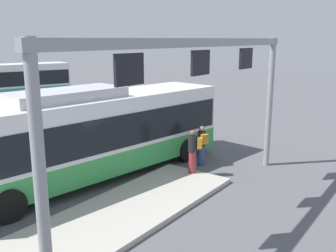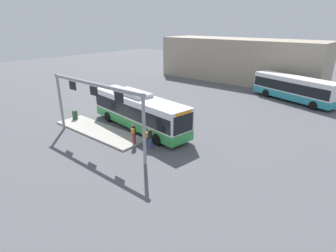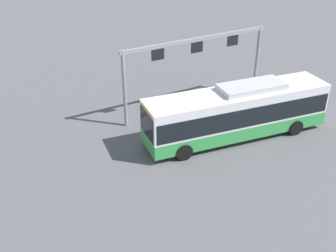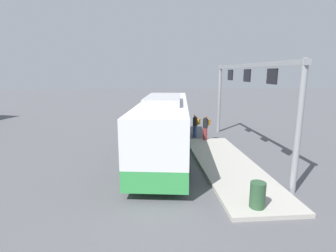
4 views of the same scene
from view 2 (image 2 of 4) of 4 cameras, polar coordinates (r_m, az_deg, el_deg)
ground_plane at (r=26.20m, az=-5.99°, el=-0.46°), size 120.00×120.00×0.00m
platform_curb at (r=26.05m, az=-14.30°, el=-0.96°), size 10.00×2.80×0.16m
bus_main at (r=25.61m, az=-6.15°, el=3.33°), size 11.97×4.06×3.46m
bus_background_left at (r=38.26m, az=24.88°, el=7.34°), size 11.02×5.81×3.10m
person_boarding at (r=21.72m, az=-3.90°, el=-2.47°), size 0.55×0.60×1.67m
person_waiting_near at (r=22.27m, az=-7.19°, el=-1.54°), size 0.54×0.61×1.67m
platform_sign_gantry at (r=22.20m, az=-15.12°, el=5.45°), size 11.22×0.24×5.20m
station_building at (r=49.13m, az=14.64°, el=13.21°), size 27.28×8.00×6.96m
trash_bin at (r=29.56m, az=-18.91°, el=2.26°), size 0.52×0.52×0.90m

